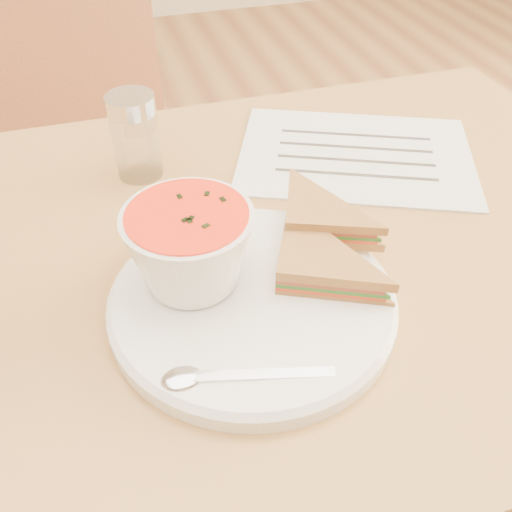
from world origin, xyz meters
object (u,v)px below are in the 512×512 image
object	(u,v)px
plate	(252,302)
soup_bowl	(190,251)
condiment_shaker	(135,136)
chair_far	(119,180)
dining_table	(264,421)

from	to	relation	value
plate	soup_bowl	bearing A→B (deg)	145.60
plate	soup_bowl	xyz separation A→B (m)	(-0.05, 0.04, 0.05)
plate	condiment_shaker	world-z (taller)	condiment_shaker
plate	soup_bowl	size ratio (longest dim) A/B	2.27
chair_far	condiment_shaker	xyz separation A→B (m)	(0.02, -0.46, 0.36)
dining_table	condiment_shaker	size ratio (longest dim) A/B	9.06
chair_far	soup_bowl	world-z (taller)	chair_far
plate	soup_bowl	world-z (taller)	soup_bowl
soup_bowl	condiment_shaker	world-z (taller)	condiment_shaker
dining_table	condiment_shaker	world-z (taller)	condiment_shaker
plate	dining_table	bearing A→B (deg)	64.47
soup_bowl	chair_far	bearing A→B (deg)	93.36
chair_far	condiment_shaker	distance (m)	0.58
dining_table	chair_far	xyz separation A→B (m)	(-0.14, 0.64, 0.08)
soup_bowl	condiment_shaker	xyz separation A→B (m)	(-0.02, 0.24, -0.00)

